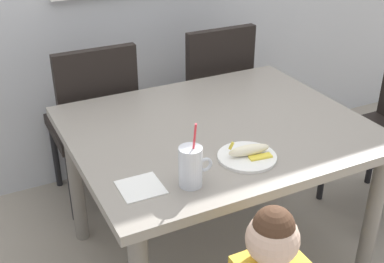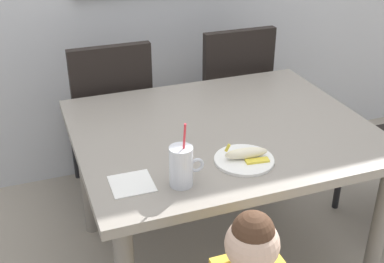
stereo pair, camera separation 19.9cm
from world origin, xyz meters
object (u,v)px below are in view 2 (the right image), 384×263
dining_chair_left (110,113)px  peeled_banana (247,153)px  dining_chair_right (229,93)px  dining_table (222,146)px  milk_cup (181,168)px  snack_plate (244,160)px  paper_napkin (132,184)px

dining_chair_left → peeled_banana: (0.33, -1.01, 0.23)m
dining_chair_right → peeled_banana: dining_chair_right is taller
dining_table → peeled_banana: bearing=-95.0°
milk_cup → peeled_banana: (0.29, 0.07, -0.04)m
dining_chair_left → snack_plate: bearing=107.5°
dining_chair_right → paper_napkin: dining_chair_right is taller
dining_chair_left → snack_plate: (0.32, -1.01, 0.20)m
dining_chair_left → snack_plate: size_ratio=4.17×
milk_cup → snack_plate: (0.28, 0.07, -0.06)m
dining_chair_left → dining_table: bearing=116.4°
dining_table → snack_plate: bearing=-97.1°
dining_table → milk_cup: bearing=-130.7°
dining_chair_right → paper_napkin: 1.36m
milk_cup → dining_chair_left: bearing=92.3°
dining_chair_left → dining_chair_right: same height
dining_table → paper_napkin: 0.57m
dining_chair_left → dining_chair_right: (0.73, 0.03, 0.00)m
dining_chair_right → dining_table: bearing=63.5°
snack_plate → dining_chair_left: bearing=107.5°
paper_napkin → peeled_banana: bearing=0.8°
dining_chair_left → milk_cup: (0.04, -1.08, 0.27)m
dining_chair_left → peeled_banana: dining_chair_left is taller
dining_table → paper_napkin: bearing=-147.8°
dining_table → paper_napkin: paper_napkin is taller
dining_table → peeled_banana: 0.32m
dining_chair_left → milk_cup: size_ratio=3.82×
dining_table → paper_napkin: (-0.48, -0.30, 0.10)m
dining_table → snack_plate: 0.32m
dining_table → milk_cup: size_ratio=5.03×
dining_chair_right → paper_napkin: size_ratio=6.40×
dining_table → snack_plate: snack_plate is taller
milk_cup → snack_plate: milk_cup is taller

